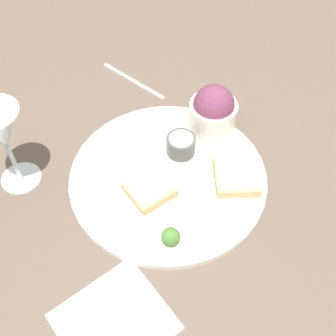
# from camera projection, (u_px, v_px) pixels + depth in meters

# --- Properties ---
(ground_plane) EXTENTS (4.00, 4.00, 0.00)m
(ground_plane) POSITION_uv_depth(u_px,v_px,m) (168.00, 180.00, 0.76)
(ground_plane) COLOR brown
(dinner_plate) EXTENTS (0.35, 0.35, 0.01)m
(dinner_plate) POSITION_uv_depth(u_px,v_px,m) (168.00, 177.00, 0.76)
(dinner_plate) COLOR silver
(dinner_plate) RESTS_ON ground_plane
(salad_bowl) EXTENTS (0.09, 0.09, 0.10)m
(salad_bowl) POSITION_uv_depth(u_px,v_px,m) (213.00, 110.00, 0.79)
(salad_bowl) COLOR silver
(salad_bowl) RESTS_ON dinner_plate
(sauce_ramekin) EXTENTS (0.05, 0.05, 0.04)m
(sauce_ramekin) POSITION_uv_depth(u_px,v_px,m) (181.00, 144.00, 0.77)
(sauce_ramekin) COLOR #4C4C4C
(sauce_ramekin) RESTS_ON dinner_plate
(cheese_toast_near) EXTENTS (0.11, 0.11, 0.03)m
(cheese_toast_near) POSITION_uv_depth(u_px,v_px,m) (237.00, 175.00, 0.74)
(cheese_toast_near) COLOR tan
(cheese_toast_near) RESTS_ON dinner_plate
(cheese_toast_far) EXTENTS (0.07, 0.07, 0.03)m
(cheese_toast_far) POSITION_uv_depth(u_px,v_px,m) (149.00, 188.00, 0.72)
(cheese_toast_far) COLOR tan
(cheese_toast_far) RESTS_ON dinner_plate
(wine_glass) EXTENTS (0.08, 0.08, 0.17)m
(wine_glass) POSITION_uv_depth(u_px,v_px,m) (0.00, 132.00, 0.67)
(wine_glass) COLOR silver
(wine_glass) RESTS_ON ground_plane
(garnish) EXTENTS (0.03, 0.03, 0.03)m
(garnish) POSITION_uv_depth(u_px,v_px,m) (171.00, 237.00, 0.66)
(garnish) COLOR #477533
(garnish) RESTS_ON dinner_plate
(napkin) EXTENTS (0.15, 0.16, 0.01)m
(napkin) POSITION_uv_depth(u_px,v_px,m) (114.00, 321.00, 0.60)
(napkin) COLOR white
(napkin) RESTS_ON ground_plane
(fork) EXTENTS (0.17, 0.06, 0.01)m
(fork) POSITION_uv_depth(u_px,v_px,m) (133.00, 80.00, 0.93)
(fork) COLOR silver
(fork) RESTS_ON ground_plane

